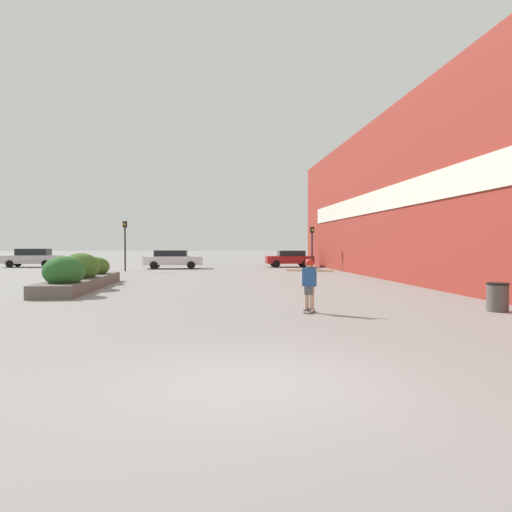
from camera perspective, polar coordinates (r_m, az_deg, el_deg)
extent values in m
plane|color=gray|center=(6.90, -0.26, -14.40)|extent=(300.00, 300.00, 0.00)
cube|color=maroon|center=(25.22, 17.15, 7.20)|extent=(0.60, 47.50, 8.97)
cube|color=silver|center=(27.78, 14.21, 6.26)|extent=(0.06, 32.26, 1.20)
cube|color=#605B54|center=(22.50, -19.26, -2.93)|extent=(1.55, 9.00, 0.47)
ellipsoid|color=#286028|center=(19.61, -21.09, -1.65)|extent=(1.54, 1.46, 1.11)
ellipsoid|color=#3D6623|center=(22.40, -19.40, -1.20)|extent=(1.58, 1.83, 1.19)
ellipsoid|color=#3D6623|center=(25.15, -17.89, -1.15)|extent=(1.34, 1.34, 0.93)
cube|color=black|center=(13.84, 6.11, -6.10)|extent=(0.44, 0.61, 0.01)
cylinder|color=beige|center=(14.06, 6.02, -6.22)|extent=(0.07, 0.07, 0.05)
cylinder|color=beige|center=(14.02, 6.66, -6.25)|extent=(0.07, 0.07, 0.05)
cylinder|color=beige|center=(13.67, 5.54, -6.44)|extent=(0.07, 0.07, 0.05)
cylinder|color=beige|center=(13.63, 6.20, -6.47)|extent=(0.07, 0.07, 0.05)
cylinder|color=tan|center=(13.82, 5.81, -4.76)|extent=(0.16, 0.16, 0.64)
cylinder|color=tan|center=(13.78, 6.42, -4.78)|extent=(0.16, 0.16, 0.64)
cube|color=#4C4C51|center=(13.78, 6.11, -3.93)|extent=(0.29, 0.27, 0.23)
cube|color=#234C8C|center=(13.75, 6.12, -2.42)|extent=(0.40, 0.32, 0.50)
cylinder|color=tan|center=(13.86, 4.47, -1.60)|extent=(0.46, 0.29, 0.08)
cylinder|color=tan|center=(13.63, 7.80, -1.66)|extent=(0.46, 0.29, 0.08)
sphere|color=tan|center=(13.73, 6.12, -0.95)|extent=(0.21, 0.21, 0.21)
sphere|color=red|center=(13.73, 6.12, -0.80)|extent=(0.24, 0.24, 0.24)
cylinder|color=#514C47|center=(15.53, 25.88, -4.34)|extent=(0.58, 0.58, 0.75)
cylinder|color=black|center=(15.49, 25.89, -2.87)|extent=(0.61, 0.61, 0.05)
cube|color=silver|center=(44.91, 19.24, -0.36)|extent=(4.17, 1.80, 0.61)
cube|color=black|center=(44.82, 19.05, 0.40)|extent=(2.30, 1.58, 0.58)
cylinder|color=black|center=(46.23, 20.26, -0.70)|extent=(0.65, 0.22, 0.65)
cylinder|color=black|center=(44.70, 21.20, -0.77)|extent=(0.65, 0.22, 0.65)
cylinder|color=black|center=(45.18, 17.30, -0.72)|extent=(0.65, 0.22, 0.65)
cylinder|color=black|center=(43.61, 18.16, -0.79)|extent=(0.65, 0.22, 0.65)
cube|color=#BCBCC1|center=(45.68, -24.30, -0.35)|extent=(4.56, 1.81, 0.69)
cube|color=black|center=(45.61, -24.09, 0.43)|extent=(2.51, 1.59, 0.55)
cylinder|color=black|center=(45.37, -26.33, -0.81)|extent=(0.60, 0.22, 0.60)
cylinder|color=black|center=(46.98, -25.58, -0.74)|extent=(0.60, 0.22, 0.60)
cylinder|color=black|center=(44.43, -22.93, -0.82)|extent=(0.60, 0.22, 0.60)
cylinder|color=black|center=(46.07, -22.28, -0.75)|extent=(0.60, 0.22, 0.60)
cube|color=silver|center=(39.48, -9.42, -0.51)|extent=(4.54, 1.78, 0.66)
cube|color=black|center=(39.48, -9.69, 0.31)|extent=(2.50, 1.57, 0.46)
cylinder|color=black|center=(40.26, -7.33, -0.94)|extent=(0.61, 0.22, 0.61)
cylinder|color=black|center=(38.57, -7.43, -1.04)|extent=(0.61, 0.22, 0.61)
cylinder|color=black|center=(40.46, -11.32, -0.94)|extent=(0.61, 0.22, 0.61)
cylinder|color=black|center=(38.78, -11.59, -1.04)|extent=(0.61, 0.22, 0.61)
cube|color=maroon|center=(41.81, 3.83, -0.42)|extent=(3.91, 1.86, 0.61)
cube|color=black|center=(41.82, 4.04, 0.31)|extent=(2.15, 1.64, 0.45)
cylinder|color=black|center=(40.77, 2.34, -0.89)|extent=(0.61, 0.22, 0.61)
cylinder|color=black|center=(42.53, 2.03, -0.80)|extent=(0.61, 0.22, 0.61)
cylinder|color=black|center=(41.16, 5.69, -0.88)|extent=(0.61, 0.22, 0.61)
cylinder|color=black|center=(42.90, 5.24, -0.79)|extent=(0.61, 0.22, 0.61)
cylinder|color=black|center=(36.32, -14.73, 0.74)|extent=(0.11, 0.11, 3.08)
cube|color=black|center=(36.35, -14.75, 3.52)|extent=(0.28, 0.20, 0.45)
sphere|color=#2D2823|center=(36.23, -14.78, 3.76)|extent=(0.15, 0.15, 0.15)
sphere|color=orange|center=(36.23, -14.78, 3.53)|extent=(0.15, 0.15, 0.15)
sphere|color=#2D2823|center=(36.22, -14.78, 3.29)|extent=(0.15, 0.15, 0.15)
cylinder|color=black|center=(36.83, 6.42, 0.51)|extent=(0.11, 0.11, 2.74)
cube|color=black|center=(36.84, 6.43, 2.99)|extent=(0.28, 0.20, 0.45)
sphere|color=#2D2823|center=(36.73, 6.47, 3.23)|extent=(0.15, 0.15, 0.15)
sphere|color=orange|center=(36.72, 6.47, 3.00)|extent=(0.15, 0.15, 0.15)
sphere|color=#2D2823|center=(36.72, 6.47, 2.76)|extent=(0.15, 0.15, 0.15)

